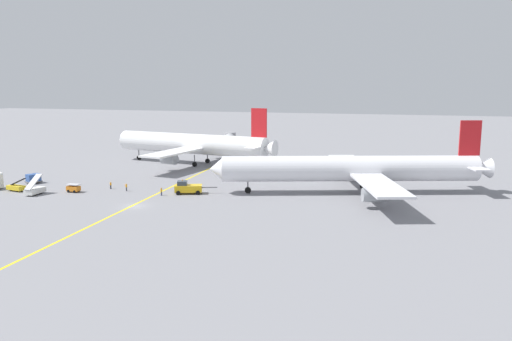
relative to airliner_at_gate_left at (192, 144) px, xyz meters
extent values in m
plane|color=gray|center=(9.67, -48.79, -5.70)|extent=(600.00, 600.00, 0.00)
cube|color=yellow|center=(8.60, -38.79, -5.69)|extent=(5.25, 119.93, 0.01)
cylinder|color=white|center=(-0.43, 0.07, 0.10)|extent=(46.22, 12.88, 5.61)
cone|color=white|center=(-24.28, 3.93, 0.10)|extent=(3.59, 5.54, 5.16)
cone|color=white|center=(23.22, -3.76, 0.10)|extent=(4.27, 5.01, 4.49)
cube|color=white|center=(1.84, -0.30, -0.74)|extent=(13.37, 44.53, 0.44)
cube|color=white|center=(20.75, -3.36, 0.66)|extent=(5.24, 13.34, 0.28)
cube|color=red|center=(20.46, -3.32, 6.67)|extent=(4.40, 1.06, 7.52)
cylinder|color=#999EA3|center=(2.82, 12.05, -2.54)|extent=(4.56, 3.24, 2.60)
cylinder|color=#999EA3|center=(-1.12, -12.32, -2.54)|extent=(4.56, 3.24, 2.60)
cylinder|color=slate|center=(2.28, -3.81, -3.73)|extent=(0.28, 0.28, 2.62)
cylinder|color=black|center=(2.28, -3.81, -5.05)|extent=(1.37, 0.75, 1.30)
cylinder|color=slate|center=(3.37, 2.90, -3.73)|extent=(0.28, 0.28, 2.62)
cylinder|color=black|center=(3.37, 2.90, -5.05)|extent=(1.37, 0.75, 1.30)
cylinder|color=slate|center=(-18.56, 3.01, -3.73)|extent=(0.28, 0.28, 2.62)
cylinder|color=black|center=(-18.56, 3.01, -5.05)|extent=(1.37, 0.75, 1.30)
cylinder|color=silver|center=(46.57, -25.62, -0.56)|extent=(52.00, 21.22, 5.29)
cone|color=silver|center=(20.24, -34.08, -0.56)|extent=(4.15, 5.49, 4.87)
cone|color=silver|center=(72.72, -17.22, -0.56)|extent=(4.72, 5.13, 4.23)
cube|color=silver|center=(49.09, -24.81, -1.35)|extent=(20.94, 48.18, 0.44)
cube|color=silver|center=(70.34, -17.99, -0.03)|extent=(7.02, 13.36, 0.28)
cube|color=red|center=(70.05, -18.08, 5.72)|extent=(4.30, 1.69, 7.27)
cylinder|color=#999EA3|center=(43.98, -12.17, -3.15)|extent=(4.79, 3.76, 2.60)
cylinder|color=#999EA3|center=(52.29, -38.06, -3.15)|extent=(4.79, 3.76, 2.60)
cylinder|color=slate|center=(51.08, -27.74, -3.99)|extent=(0.28, 0.28, 2.11)
cylinder|color=black|center=(51.08, -27.74, -5.05)|extent=(1.41, 0.92, 1.30)
cylinder|color=slate|center=(49.00, -21.27, -3.99)|extent=(0.28, 0.28, 2.11)
cylinder|color=black|center=(49.00, -21.27, -5.05)|extent=(1.41, 0.92, 1.30)
cylinder|color=slate|center=(26.42, -32.09, -3.99)|extent=(0.28, 0.28, 2.11)
cylinder|color=black|center=(26.42, -32.09, -5.05)|extent=(1.41, 0.92, 1.30)
cube|color=gold|center=(14.78, -36.04, -4.56)|extent=(6.08, 4.31, 1.37)
cube|color=#333D47|center=(13.63, -36.46, -3.42)|extent=(2.58, 2.60, 0.90)
cylinder|color=#4C4C51|center=(18.87, -34.52, -4.42)|extent=(3.07, 1.30, 0.20)
sphere|color=orange|center=(13.63, -36.46, -2.79)|extent=(0.24, 0.24, 0.24)
cylinder|color=black|center=(13.35, -37.92, -5.25)|extent=(0.95, 0.59, 0.90)
cylinder|color=black|center=(12.47, -35.53, -5.25)|extent=(0.95, 0.59, 0.90)
cylinder|color=black|center=(17.09, -36.54, -5.25)|extent=(0.95, 0.59, 0.90)
cylinder|color=black|center=(16.20, -34.15, -5.25)|extent=(0.95, 0.59, 0.90)
cube|color=slate|center=(-23.63, -35.89, -5.27)|extent=(3.35, 3.83, 0.25)
cube|color=#2D5199|center=(-23.63, -35.89, -4.35)|extent=(3.00, 3.39, 1.60)
cylinder|color=black|center=(-23.32, -36.87, -5.40)|extent=(0.44, 0.63, 0.60)
cylinder|color=black|center=(-24.59, -36.27, -5.40)|extent=(0.44, 0.63, 0.60)
cylinder|color=black|center=(-22.68, -35.51, -5.40)|extent=(0.44, 0.63, 0.60)
cylinder|color=black|center=(-23.95, -34.91, -5.40)|extent=(0.44, 0.63, 0.60)
cube|color=gold|center=(-21.35, -43.97, -4.95)|extent=(4.26, 2.49, 0.90)
cube|color=black|center=(-20.56, -44.11, -3.60)|extent=(4.29, 1.44, 1.83)
cylinder|color=black|center=(-20.49, -43.41, -5.40)|extent=(0.63, 0.30, 0.60)
cylinder|color=black|center=(-20.74, -44.79, -5.40)|extent=(0.63, 0.30, 0.60)
cylinder|color=black|center=(-21.96, -43.15, -5.40)|extent=(0.63, 0.30, 0.60)
cylinder|color=black|center=(-22.21, -44.52, -5.40)|extent=(0.63, 0.30, 0.60)
cube|color=orange|center=(-8.97, -41.48, -4.90)|extent=(2.62, 1.54, 1.00)
cube|color=#B2B2B7|center=(-8.97, -41.48, -4.05)|extent=(2.75, 1.61, 0.12)
cylinder|color=black|center=(-9.72, -42.17, -5.40)|extent=(0.60, 0.21, 0.60)
cylinder|color=black|center=(-9.71, -40.77, -5.40)|extent=(0.60, 0.21, 0.60)
cylinder|color=black|center=(-8.22, -42.19, -5.40)|extent=(0.60, 0.21, 0.60)
cylinder|color=black|center=(-8.21, -40.79, -5.40)|extent=(0.60, 0.21, 0.60)
cube|color=silver|center=(-15.08, -45.70, -4.90)|extent=(2.14, 4.56, 1.00)
cube|color=silver|center=(-15.07, -46.00, -3.00)|extent=(1.53, 4.22, 2.71)
cylinder|color=black|center=(-15.80, -44.97, -5.40)|extent=(0.22, 0.61, 0.60)
cylinder|color=black|center=(-14.40, -44.93, -5.40)|extent=(0.22, 0.61, 0.60)
cylinder|color=black|center=(-15.75, -46.47, -5.40)|extent=(0.22, 0.61, 0.60)
cylinder|color=black|center=(-14.35, -46.43, -5.40)|extent=(0.22, 0.61, 0.60)
cylinder|color=#2D3351|center=(10.21, -39.19, -5.28)|extent=(0.28, 0.28, 0.84)
cylinder|color=orange|center=(10.21, -39.19, -4.56)|extent=(0.36, 0.36, 0.60)
sphere|color=#9E704C|center=(10.21, -39.19, -4.15)|extent=(0.23, 0.23, 0.23)
cylinder|color=#4C4C51|center=(1.10, -37.35, -5.28)|extent=(0.28, 0.28, 0.84)
cylinder|color=orange|center=(1.10, -37.35, -4.56)|extent=(0.36, 0.36, 0.59)
sphere|color=tan|center=(1.10, -37.35, -4.15)|extent=(0.23, 0.23, 0.23)
cylinder|color=#F24C19|center=(0.80, -37.36, -4.44)|extent=(0.05, 0.05, 0.40)
cylinder|color=black|center=(-3.38, -36.25, -5.30)|extent=(0.28, 0.28, 0.80)
cylinder|color=orange|center=(-3.38, -36.25, -4.61)|extent=(0.36, 0.36, 0.57)
sphere|color=beige|center=(-3.38, -36.25, -4.22)|extent=(0.22, 0.22, 0.22)
cylinder|color=#F24C19|center=(-3.27, -36.53, -4.50)|extent=(0.05, 0.05, 0.40)
cylinder|color=#B7B7BC|center=(3.11, 21.14, -1.27)|extent=(8.75, 20.97, 3.20)
cylinder|color=#99999E|center=(0.28, 31.19, -1.27)|extent=(3.84, 3.84, 3.52)
cylinder|color=#595960|center=(0.55, 30.23, -3.48)|extent=(0.70, 0.70, 4.42)
camera|label=1|loc=(57.50, -130.85, 16.93)|focal=35.80mm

